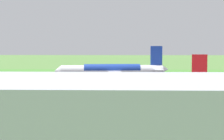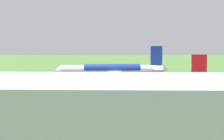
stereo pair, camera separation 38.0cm
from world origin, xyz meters
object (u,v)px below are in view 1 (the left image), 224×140
object	(u,v)px
service_truck_baggage	(198,83)
traffic_cone_orange	(118,74)
terminal_building	(176,119)
airliner_main	(113,70)
service_car_followme	(27,81)
no_stopping_sign	(132,71)

from	to	relation	value
service_truck_baggage	traffic_cone_orange	bearing A→B (deg)	-60.11
terminal_building	traffic_cone_orange	size ratio (longest dim) A/B	229.92
airliner_main	service_car_followme	world-z (taller)	airliner_main
airliner_main	service_truck_baggage	xyz separation A→B (m)	(-34.77, 29.06, -2.95)
airliner_main	service_car_followme	distance (m)	41.02
terminal_building	service_car_followme	xyz separation A→B (m)	(49.33, -108.93, -5.34)
airliner_main	service_truck_baggage	bearing A→B (deg)	140.11
service_car_followme	airliner_main	bearing A→B (deg)	-151.14
service_car_followme	traffic_cone_orange	bearing A→B (deg)	-128.24
terminal_building	service_truck_baggage	distance (m)	101.94
service_car_followme	service_truck_baggage	bearing A→B (deg)	172.46
no_stopping_sign	service_truck_baggage	bearing A→B (deg)	113.13
airliner_main	traffic_cone_orange	size ratio (longest dim) A/B	98.44
service_car_followme	traffic_cone_orange	xyz separation A→B (m)	(-37.70, -47.84, -0.57)
service_truck_baggage	airliner_main	bearing A→B (deg)	-39.89
airliner_main	no_stopping_sign	distance (m)	31.50
airliner_main	traffic_cone_orange	distance (m)	28.48
terminal_building	service_car_followme	world-z (taller)	terminal_building
terminal_building	airliner_main	bearing A→B (deg)	-83.99
airliner_main	no_stopping_sign	xyz separation A→B (m)	(-9.60, -29.89, -2.62)
service_truck_baggage	traffic_cone_orange	xyz separation A→B (m)	(32.86, -57.18, -1.13)
service_truck_baggage	no_stopping_sign	world-z (taller)	no_stopping_sign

